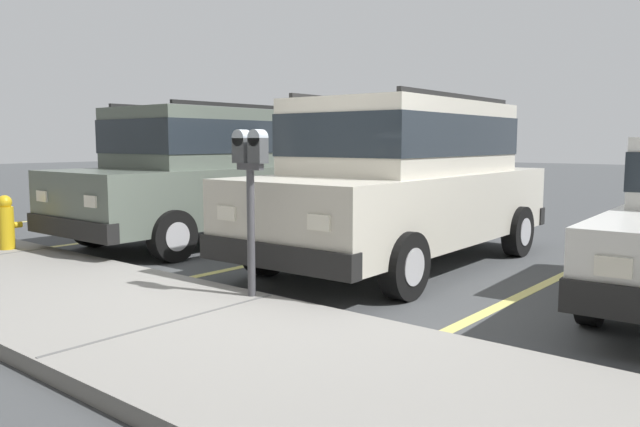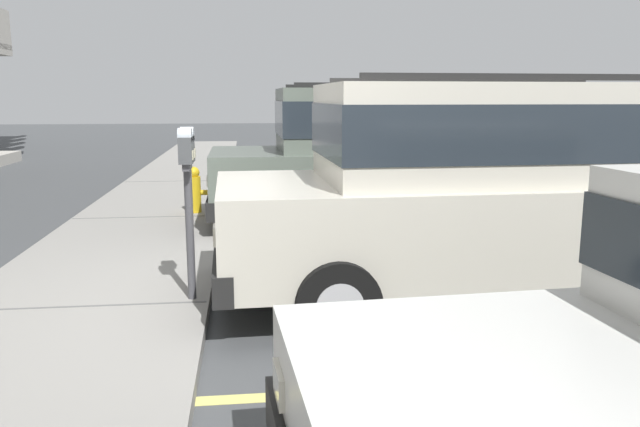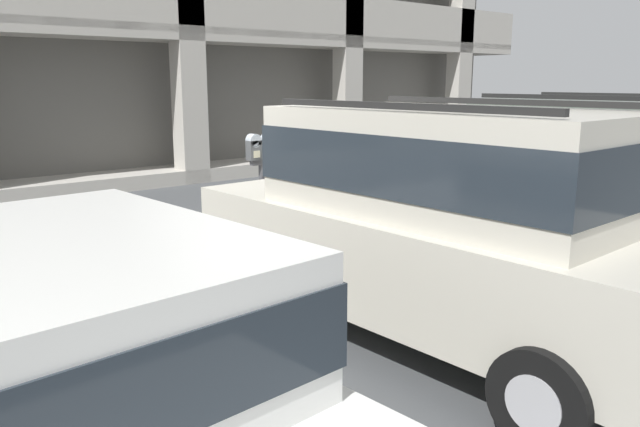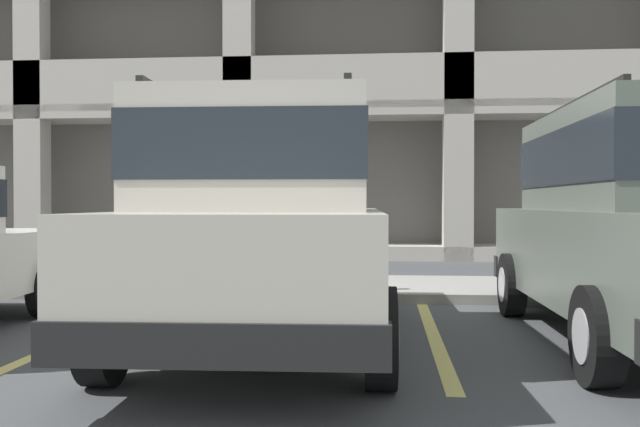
% 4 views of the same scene
% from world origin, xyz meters
% --- Properties ---
extents(ground_plane, '(80.00, 80.00, 0.10)m').
position_xyz_m(ground_plane, '(0.00, 0.00, -0.05)').
color(ground_plane, '#444749').
extents(sidewalk, '(40.00, 2.20, 0.12)m').
position_xyz_m(sidewalk, '(0.00, 1.30, 0.06)').
color(sidewalk, gray).
rests_on(sidewalk, ground_plane).
extents(parking_stall_lines, '(12.69, 4.80, 0.01)m').
position_xyz_m(parking_stall_lines, '(1.57, -1.40, 0.00)').
color(parking_stall_lines, '#DBD16B').
rests_on(parking_stall_lines, ground_plane).
extents(silver_suv, '(2.11, 4.83, 2.03)m').
position_xyz_m(silver_suv, '(0.17, -2.26, 1.09)').
color(silver_suv, beige).
rests_on(silver_suv, ground_plane).
extents(dark_hatchback, '(2.06, 4.80, 2.03)m').
position_xyz_m(dark_hatchback, '(3.39, -2.03, 1.09)').
color(dark_hatchback, '#5B665B').
rests_on(dark_hatchback, ground_plane).
extents(parking_meter_near, '(0.35, 0.12, 1.49)m').
position_xyz_m(parking_meter_near, '(0.12, 0.35, 1.23)').
color(parking_meter_near, '#47474C').
rests_on(parking_meter_near, sidewalk).
extents(fire_hydrant, '(0.30, 0.30, 0.70)m').
position_xyz_m(fire_hydrant, '(4.33, 0.65, 0.46)').
color(fire_hydrant, gold).
rests_on(fire_hydrant, sidewalk).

